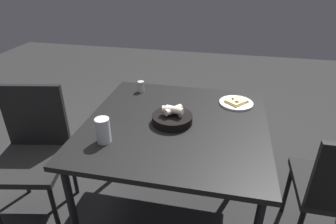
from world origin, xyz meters
The scene contains 7 objects.
ground centered at (0.00, 0.00, 0.00)m, with size 8.00×8.00×0.00m, color #292929.
dining_table centered at (0.00, 0.00, 0.70)m, with size 1.07×1.07×0.76m.
pizza_plate centered at (-0.32, 0.35, 0.77)m, with size 0.22×0.22×0.04m.
bread_basket centered at (0.01, -0.02, 0.79)m, with size 0.24×0.24×0.11m.
beer_glass centered at (0.28, -0.34, 0.82)m, with size 0.08×0.08×0.14m.
pepper_shaker centered at (-0.38, -0.33, 0.79)m, with size 0.05×0.05×0.08m.
chair_far centered at (0.10, -0.95, 0.52)m, with size 0.52×0.52×0.91m.
Camera 1 is at (1.45, 0.26, 1.62)m, focal length 30.62 mm.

